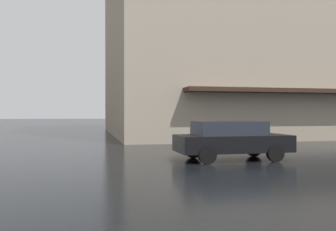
# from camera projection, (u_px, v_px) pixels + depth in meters

# --- Properties ---
(car_black) EXTENTS (1.85, 4.10, 1.41)m
(car_black) POSITION_uv_depth(u_px,v_px,m) (231.00, 139.00, 13.04)
(car_black) COLOR black
(car_black) RESTS_ON ground_plane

